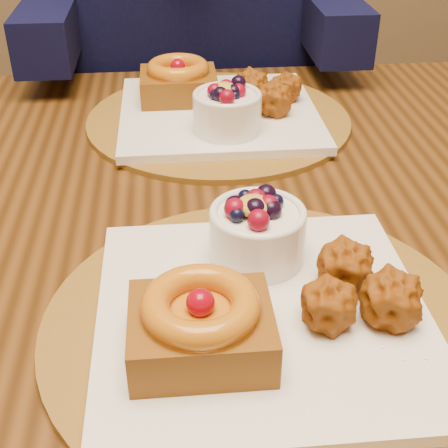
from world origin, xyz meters
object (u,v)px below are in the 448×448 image
(place_setting_far, at_px, (217,107))
(chair_far, at_px, (144,168))
(dining_table, at_px, (234,252))
(place_setting_near, at_px, (259,301))

(place_setting_far, distance_m, chair_far, 0.57)
(dining_table, relative_size, place_setting_near, 4.21)
(place_setting_near, relative_size, place_setting_far, 1.00)
(dining_table, distance_m, place_setting_near, 0.24)
(dining_table, xyz_separation_m, place_setting_far, (-0.00, 0.21, 0.10))
(place_setting_near, bearing_deg, place_setting_far, 90.01)
(place_setting_near, height_order, place_setting_far, same)
(place_setting_far, relative_size, chair_far, 0.47)
(dining_table, bearing_deg, chair_far, 101.51)
(dining_table, relative_size, place_setting_far, 4.21)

